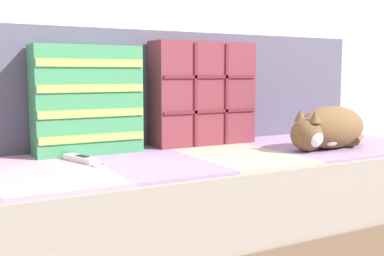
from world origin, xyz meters
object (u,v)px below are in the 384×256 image
object	(u,v)px
throw_pillow_quilted	(203,94)
game_remote_far	(82,159)
throw_pillow_striped	(87,100)
sleeping_cat	(328,129)
couch	(184,213)

from	to	relation	value
throw_pillow_quilted	game_remote_far	bearing A→B (deg)	-163.49
throw_pillow_quilted	throw_pillow_striped	bearing A→B (deg)	-179.94
throw_pillow_striped	sleeping_cat	size ratio (longest dim) A/B	0.95
throw_pillow_striped	throw_pillow_quilted	bearing A→B (deg)	0.06
sleeping_cat	game_remote_far	world-z (taller)	sleeping_cat
couch	throw_pillow_striped	bearing A→B (deg)	149.54
couch	sleeping_cat	distance (m)	0.63
throw_pillow_striped	game_remote_far	world-z (taller)	throw_pillow_striped
game_remote_far	throw_pillow_quilted	bearing A→B (deg)	16.51
throw_pillow_quilted	game_remote_far	size ratio (longest dim) A/B	2.08
couch	game_remote_far	distance (m)	0.43
throw_pillow_striped	sleeping_cat	distance (m)	0.90
throw_pillow_striped	sleeping_cat	bearing A→B (deg)	-22.83
throw_pillow_striped	game_remote_far	bearing A→B (deg)	-113.14
sleeping_cat	game_remote_far	xyz separation A→B (m)	(-0.89, 0.18, -0.07)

